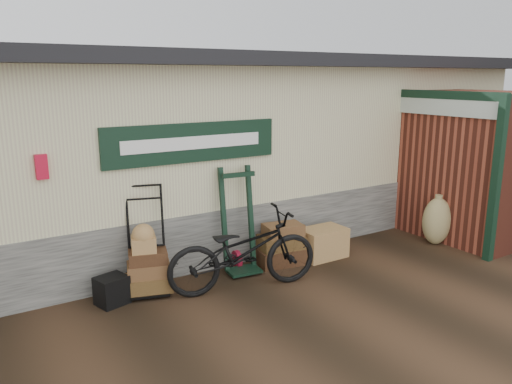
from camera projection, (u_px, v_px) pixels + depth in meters
ground at (248, 292)px, 6.76m from camera, size 80.00×80.00×0.00m
station_building at (166, 149)px, 8.65m from camera, size 14.40×4.10×3.20m
brick_outbuilding at (419, 156)px, 9.89m from camera, size 1.71×4.51×2.62m
porter_trolley at (146, 239)px, 6.67m from camera, size 0.86×0.74×1.47m
green_barrow at (239, 220)px, 7.34m from camera, size 0.61×0.54×1.57m
suitcase_stack at (281, 244)px, 7.71m from camera, size 0.80×0.58×0.65m
wicker_hamper at (322, 243)px, 8.02m from camera, size 0.74×0.48×0.48m
black_trunk at (112, 290)px, 6.37m from camera, size 0.44×0.40×0.37m
bicycle at (243, 247)px, 6.72m from camera, size 1.14×2.21×1.22m
burlap_sack_left at (437, 221)px, 8.61m from camera, size 0.59×0.53×0.83m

